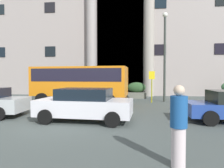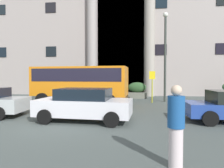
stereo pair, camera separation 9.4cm
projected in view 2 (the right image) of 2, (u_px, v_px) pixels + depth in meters
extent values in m
cube|color=#474F4D|center=(54.00, 125.00, 8.42)|extent=(80.00, 64.00, 0.12)
cube|color=#A0958F|center=(110.00, 8.00, 25.39)|extent=(43.92, 9.00, 21.48)
cube|color=black|center=(121.00, 43.00, 20.96)|extent=(4.86, 0.12, 10.91)
cylinder|color=#9C9491|center=(92.00, 44.00, 21.02)|extent=(1.07, 1.07, 10.91)
cylinder|color=#9E968B|center=(150.00, 42.00, 20.29)|extent=(1.07, 1.07, 10.91)
cube|color=black|center=(1.00, 52.00, 22.54)|extent=(1.16, 0.08, 1.08)
cube|color=black|center=(51.00, 51.00, 21.82)|extent=(1.16, 0.08, 1.08)
cube|color=black|center=(161.00, 50.00, 20.38)|extent=(1.16, 0.08, 1.08)
cube|color=black|center=(222.00, 49.00, 19.66)|extent=(1.16, 0.08, 1.08)
cube|color=black|center=(1.00, 10.00, 22.37)|extent=(1.16, 0.08, 1.08)
cube|color=black|center=(51.00, 8.00, 21.65)|extent=(1.16, 0.08, 1.08)
cube|color=black|center=(161.00, 3.00, 20.21)|extent=(1.16, 0.08, 1.08)
cube|color=black|center=(223.00, 0.00, 19.49)|extent=(1.16, 0.08, 1.08)
cube|color=orange|center=(80.00, 83.00, 13.87)|extent=(6.53, 2.59, 2.19)
cube|color=black|center=(80.00, 75.00, 13.85)|extent=(6.15, 2.60, 0.84)
cube|color=black|center=(126.00, 78.00, 13.29)|extent=(0.17, 1.86, 1.06)
cube|color=#434B48|center=(81.00, 97.00, 13.90)|extent=(6.53, 2.63, 0.24)
cylinder|color=black|center=(115.00, 98.00, 14.59)|extent=(0.91, 0.33, 0.90)
cylinder|color=black|center=(109.00, 101.00, 12.41)|extent=(0.91, 0.33, 0.90)
cylinder|color=black|center=(58.00, 97.00, 15.40)|extent=(0.91, 0.33, 0.90)
cylinder|color=black|center=(42.00, 100.00, 13.22)|extent=(0.91, 0.33, 0.90)
cylinder|color=#9F9E14|center=(152.00, 87.00, 15.19)|extent=(0.08, 0.08, 2.34)
cube|color=yellow|center=(152.00, 75.00, 15.13)|extent=(0.44, 0.03, 0.60)
cube|color=#67685C|center=(137.00, 95.00, 18.39)|extent=(1.73, 0.82, 0.54)
ellipsoid|color=#2D502A|center=(137.00, 87.00, 18.36)|extent=(1.66, 0.74, 0.92)
cube|color=#676059|center=(103.00, 95.00, 18.78)|extent=(2.00, 0.79, 0.60)
ellipsoid|color=#215B31|center=(103.00, 87.00, 18.75)|extent=(1.92, 0.71, 0.89)
cylinder|color=black|center=(19.00, 108.00, 10.72)|extent=(0.63, 0.24, 0.62)
cube|color=silver|center=(84.00, 107.00, 8.89)|extent=(4.25, 2.06, 0.70)
cube|color=black|center=(84.00, 94.00, 8.87)|extent=(2.33, 1.72, 0.48)
cylinder|color=black|center=(119.00, 112.00, 9.52)|extent=(0.63, 0.24, 0.62)
cylinder|color=black|center=(112.00, 119.00, 7.76)|extent=(0.63, 0.24, 0.62)
cylinder|color=black|center=(63.00, 110.00, 10.05)|extent=(0.63, 0.24, 0.62)
cylinder|color=black|center=(45.00, 117.00, 8.28)|extent=(0.63, 0.24, 0.62)
cylinder|color=black|center=(197.00, 111.00, 9.74)|extent=(0.62, 0.20, 0.62)
cylinder|color=black|center=(210.00, 119.00, 7.94)|extent=(0.62, 0.20, 0.62)
cylinder|color=black|center=(0.00, 104.00, 12.37)|extent=(0.60, 0.13, 0.60)
cylinder|color=silver|center=(176.00, 148.00, 4.31)|extent=(0.30, 0.30, 0.88)
cylinder|color=#1A4D90|center=(176.00, 112.00, 4.28)|extent=(0.36, 0.36, 0.68)
sphere|color=beige|center=(176.00, 90.00, 4.26)|extent=(0.23, 0.23, 0.23)
cylinder|color=#333B35|center=(165.00, 60.00, 15.75)|extent=(0.18, 0.18, 6.63)
sphere|color=white|center=(166.00, 15.00, 15.63)|extent=(0.40, 0.40, 0.40)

